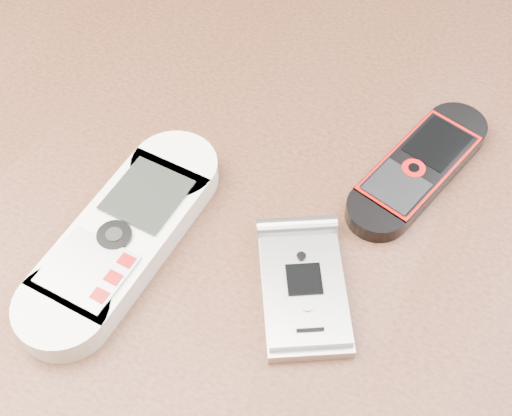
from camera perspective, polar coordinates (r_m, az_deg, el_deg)
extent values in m
cube|color=black|center=(0.49, -0.53, -1.70)|extent=(1.20, 0.80, 0.03)
cube|color=black|center=(1.18, -17.07, 9.97)|extent=(0.06, 0.06, 0.71)
cube|color=white|center=(0.46, -10.60, -2.20)|extent=(0.07, 0.18, 0.02)
cube|color=black|center=(0.50, 12.89, 3.16)|extent=(0.08, 0.14, 0.01)
cube|color=silver|center=(0.43, 3.86, -6.44)|extent=(0.09, 0.11, 0.02)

